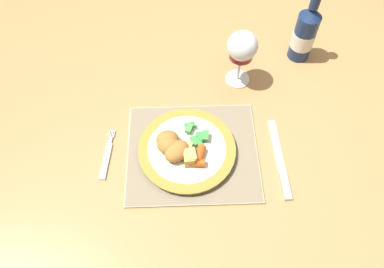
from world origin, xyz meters
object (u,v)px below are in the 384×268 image
Objects in this scene: table_knife at (281,165)px; fork at (107,157)px; dinner_plate at (187,150)px; bottle at (305,33)px; wine_glass at (242,48)px; dining_table at (207,107)px.

fork is at bearing 175.28° from table_knife.
dinner_plate is 1.02× the size of bottle.
fork is 0.83× the size of wine_glass.
wine_glass is (0.15, 0.23, 0.10)m from dinner_plate.
wine_glass is at bearing -155.06° from bottle.
dining_table is at bearing 38.18° from fork.
fork is at bearing -178.09° from dinner_plate.
dining_table is at bearing -156.82° from wine_glass.
fork is at bearing -145.09° from wine_glass.
dinner_plate reaches higher than dining_table.
dinner_plate is 0.20m from fork.
fork is (-0.20, -0.01, -0.01)m from dinner_plate.
wine_glass is 0.21m from bottle.
table_knife is 1.32× the size of wine_glass.
bottle reaches higher than wine_glass.
fork is at bearing -141.82° from dining_table.
table_knife reaches higher than fork.
wine_glass is at bearing 34.91° from fork.
dinner_plate is at bearing 1.91° from fork.
bottle reaches higher than fork.
wine_glass is (-0.08, 0.27, 0.12)m from table_knife.
dining_table is at bearing 72.37° from dinner_plate.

